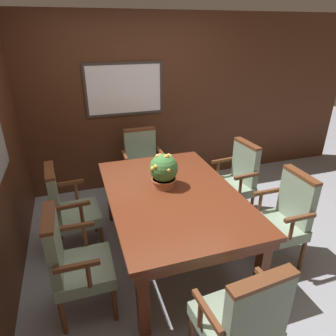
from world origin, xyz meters
TOP-DOWN VIEW (x-y plane):
  - ground_plane at (0.00, 0.00)m, footprint 14.00×14.00m
  - wall_back at (-0.00, 1.81)m, footprint 7.20×0.08m
  - dining_table at (-0.05, 0.05)m, footprint 1.25×1.88m
  - chair_right_far at (0.94, 0.51)m, footprint 0.51×0.56m
  - chair_head_far at (-0.05, 1.35)m, footprint 0.53×0.47m
  - chair_left_near at (-1.04, -0.38)m, footprint 0.47×0.53m
  - chair_head_near at (-0.03, -1.28)m, footprint 0.56×0.51m
  - chair_left_far at (-1.06, 0.46)m, footprint 0.50×0.55m
  - chair_right_near at (0.97, -0.38)m, footprint 0.47×0.53m
  - potted_plant at (-0.09, 0.21)m, footprint 0.29×0.29m

SIDE VIEW (x-z plane):
  - ground_plane at x=0.00m, z-range 0.00..0.00m
  - chair_right_far at x=0.94m, z-range 0.04..1.03m
  - chair_head_far at x=-0.05m, z-range 0.04..1.03m
  - chair_left_near at x=-1.04m, z-range 0.04..1.03m
  - chair_head_near at x=-0.03m, z-range 0.04..1.03m
  - chair_left_far at x=-1.06m, z-range 0.04..1.03m
  - chair_right_near at x=0.97m, z-range 0.04..1.03m
  - dining_table at x=-0.05m, z-range 0.29..1.04m
  - potted_plant at x=-0.09m, z-range 0.75..1.11m
  - wall_back at x=0.00m, z-range 0.00..2.45m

